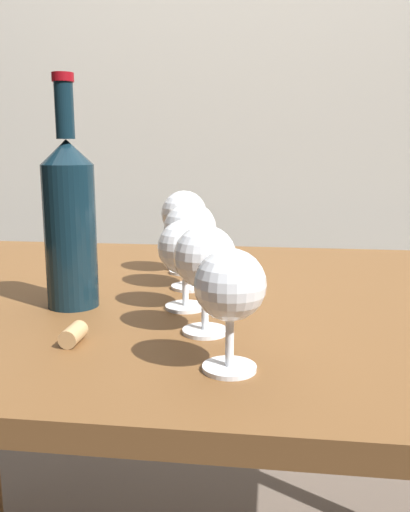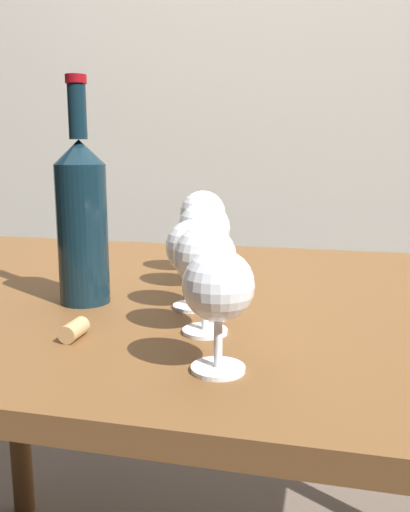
{
  "view_description": "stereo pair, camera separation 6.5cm",
  "coord_description": "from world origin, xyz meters",
  "px_view_note": "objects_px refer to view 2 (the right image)",
  "views": [
    {
      "loc": [
        0.12,
        -0.83,
        0.99
      ],
      "look_at": [
        0.04,
        -0.19,
        0.86
      ],
      "focal_mm": 37.77,
      "sensor_mm": 36.0,
      "label": 1
    },
    {
      "loc": [
        0.19,
        -0.81,
        0.99
      ],
      "look_at": [
        0.04,
        -0.19,
        0.86
      ],
      "focal_mm": 37.77,
      "sensor_mm": 36.0,
      "label": 2
    }
  ],
  "objects_px": {
    "wine_glass_rose": "(218,288)",
    "wine_glass_cabernet": "(204,231)",
    "cork": "(74,330)",
    "wine_glass_amber": "(205,260)",
    "wine_bottle": "(82,218)",
    "wine_glass_white": "(196,249)",
    "wine_glass_chardonnay": "(203,215)"
  },
  "relations": [
    {
      "from": "wine_glass_cabernet",
      "to": "wine_glass_chardonnay",
      "type": "bearing_deg",
      "value": 104.5
    },
    {
      "from": "wine_glass_chardonnay",
      "to": "wine_glass_white",
      "type": "bearing_deg",
      "value": -78.98
    },
    {
      "from": "wine_glass_cabernet",
      "to": "wine_glass_chardonnay",
      "type": "xyz_separation_m",
      "value": [
        -0.03,
        0.11,
        0.01
      ]
    },
    {
      "from": "wine_glass_rose",
      "to": "wine_glass_chardonnay",
      "type": "distance_m",
      "value": 0.45
    },
    {
      "from": "wine_glass_chardonnay",
      "to": "wine_bottle",
      "type": "height_order",
      "value": "wine_bottle"
    },
    {
      "from": "wine_glass_white",
      "to": "cork",
      "type": "relative_size",
      "value": 3.07
    },
    {
      "from": "wine_bottle",
      "to": "wine_glass_rose",
      "type": "bearing_deg",
      "value": -39.78
    },
    {
      "from": "wine_glass_amber",
      "to": "wine_bottle",
      "type": "height_order",
      "value": "wine_bottle"
    },
    {
      "from": "wine_glass_amber",
      "to": "cork",
      "type": "bearing_deg",
      "value": -159.27
    },
    {
      "from": "wine_glass_white",
      "to": "cork",
      "type": "xyz_separation_m",
      "value": [
        -0.11,
        -0.16,
        -0.08
      ]
    },
    {
      "from": "wine_glass_amber",
      "to": "wine_glass_cabernet",
      "type": "xyz_separation_m",
      "value": [
        -0.05,
        0.22,
        0.0
      ]
    },
    {
      "from": "cork",
      "to": "wine_glass_amber",
      "type": "bearing_deg",
      "value": 20.73
    },
    {
      "from": "wine_glass_amber",
      "to": "wine_glass_cabernet",
      "type": "bearing_deg",
      "value": 103.64
    },
    {
      "from": "wine_glass_amber",
      "to": "wine_bottle",
      "type": "xyz_separation_m",
      "value": [
        -0.21,
        0.09,
        0.03
      ]
    },
    {
      "from": "wine_glass_cabernet",
      "to": "wine_glass_chardonnay",
      "type": "height_order",
      "value": "wine_glass_chardonnay"
    },
    {
      "from": "wine_glass_chardonnay",
      "to": "wine_glass_rose",
      "type": "bearing_deg",
      "value": -74.55
    },
    {
      "from": "wine_glass_cabernet",
      "to": "cork",
      "type": "distance_m",
      "value": 0.3
    },
    {
      "from": "wine_glass_white",
      "to": "wine_glass_rose",
      "type": "bearing_deg",
      "value": -70.06
    },
    {
      "from": "wine_glass_rose",
      "to": "wine_glass_cabernet",
      "type": "relative_size",
      "value": 0.9
    },
    {
      "from": "wine_glass_white",
      "to": "wine_glass_chardonnay",
      "type": "xyz_separation_m",
      "value": [
        -0.04,
        0.22,
        0.02
      ]
    },
    {
      "from": "wine_glass_rose",
      "to": "wine_glass_amber",
      "type": "xyz_separation_m",
      "value": [
        -0.04,
        0.11,
        0.01
      ]
    },
    {
      "from": "wine_glass_rose",
      "to": "wine_bottle",
      "type": "height_order",
      "value": "wine_bottle"
    },
    {
      "from": "wine_glass_white",
      "to": "wine_glass_cabernet",
      "type": "bearing_deg",
      "value": 97.61
    },
    {
      "from": "wine_glass_rose",
      "to": "wine_glass_white",
      "type": "bearing_deg",
      "value": 109.94
    },
    {
      "from": "wine_bottle",
      "to": "wine_glass_cabernet",
      "type": "bearing_deg",
      "value": 38.3
    },
    {
      "from": "wine_glass_rose",
      "to": "cork",
      "type": "distance_m",
      "value": 0.21
    },
    {
      "from": "wine_glass_cabernet",
      "to": "wine_glass_rose",
      "type": "bearing_deg",
      "value": -74.23
    },
    {
      "from": "wine_glass_rose",
      "to": "wine_glass_white",
      "type": "xyz_separation_m",
      "value": [
        -0.08,
        0.21,
        -0.0
      ]
    },
    {
      "from": "wine_glass_rose",
      "to": "wine_glass_cabernet",
      "type": "xyz_separation_m",
      "value": [
        -0.09,
        0.33,
        0.01
      ]
    },
    {
      "from": "wine_glass_chardonnay",
      "to": "cork",
      "type": "xyz_separation_m",
      "value": [
        -0.07,
        -0.38,
        -0.1
      ]
    },
    {
      "from": "wine_glass_white",
      "to": "wine_glass_amber",
      "type": "bearing_deg",
      "value": -69.89
    },
    {
      "from": "cork",
      "to": "wine_glass_rose",
      "type": "bearing_deg",
      "value": -16.1
    }
  ]
}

